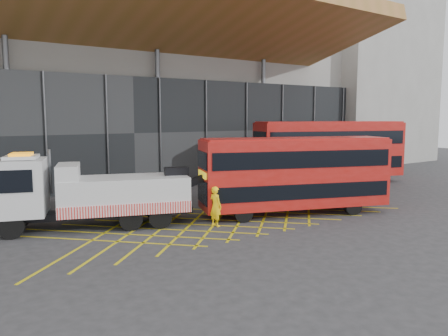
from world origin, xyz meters
TOP-DOWN VIEW (x-y plane):
  - ground_plane at (0.00, 0.00)m, footprint 120.00×120.00m
  - road_markings at (1.60, 0.00)m, footprint 19.96×7.16m
  - construction_building at (1.92, 18.40)m, footprint 55.00×23.97m
  - east_building at (32.00, 16.00)m, footprint 15.00×12.00m
  - recovery_truck at (-4.35, 2.15)m, footprint 10.35×5.21m
  - bus_towed at (5.69, -1.22)m, footprint 10.20×5.52m
  - bus_second at (15.51, 5.20)m, footprint 12.06×6.02m
  - worker at (0.82, -0.95)m, footprint 0.58×0.77m

SIDE VIEW (x-z plane):
  - ground_plane at x=0.00m, z-range 0.00..0.00m
  - road_markings at x=1.60m, z-range 0.00..0.01m
  - worker at x=0.82m, z-range 0.00..1.91m
  - recovery_truck at x=-4.35m, z-range -0.14..3.51m
  - bus_towed at x=5.69m, z-range 0.23..4.31m
  - bus_second at x=15.51m, z-range 0.27..5.07m
  - construction_building at x=1.92m, z-range -0.02..17.98m
  - east_building at x=32.00m, z-range 0.00..20.00m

